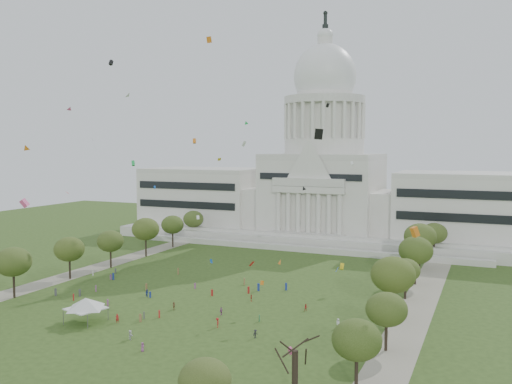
# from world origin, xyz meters

# --- Properties ---
(ground) EXTENTS (400.00, 400.00, 0.00)m
(ground) POSITION_xyz_m (0.00, 0.00, 0.00)
(ground) COLOR #304A1A
(ground) RESTS_ON ground
(capitol) EXTENTS (160.00, 64.50, 91.30)m
(capitol) POSITION_xyz_m (0.00, 113.59, 22.30)
(capitol) COLOR beige
(capitol) RESTS_ON ground
(path_left) EXTENTS (8.00, 160.00, 0.04)m
(path_left) POSITION_xyz_m (-48.00, 30.00, 0.02)
(path_left) COLOR gray
(path_left) RESTS_ON ground
(path_right) EXTENTS (8.00, 160.00, 0.04)m
(path_right) POSITION_xyz_m (48.00, 30.00, 0.02)
(path_right) COLOR gray
(path_right) RESTS_ON ground
(row_tree_r_0) EXTENTS (7.67, 7.67, 10.91)m
(row_tree_r_0) POSITION_xyz_m (44.94, -19.59, 7.75)
(row_tree_r_0) COLOR black
(row_tree_r_0) RESTS_ON ground
(row_tree_l_1) EXTENTS (8.86, 8.86, 12.59)m
(row_tree_l_1) POSITION_xyz_m (-44.07, -2.96, 8.95)
(row_tree_l_1) COLOR black
(row_tree_l_1) RESTS_ON ground
(row_tree_r_1) EXTENTS (7.58, 7.58, 10.78)m
(row_tree_r_1) POSITION_xyz_m (46.22, -1.75, 7.66)
(row_tree_r_1) COLOR black
(row_tree_r_1) RESTS_ON ground
(row_tree_l_2) EXTENTS (8.42, 8.42, 11.97)m
(row_tree_l_2) POSITION_xyz_m (-45.04, 17.30, 8.51)
(row_tree_l_2) COLOR black
(row_tree_l_2) RESTS_ON ground
(row_tree_r_2) EXTENTS (9.55, 9.55, 13.58)m
(row_tree_r_2) POSITION_xyz_m (44.17, 17.44, 9.66)
(row_tree_r_2) COLOR black
(row_tree_r_2) RESTS_ON ground
(row_tree_l_3) EXTENTS (8.12, 8.12, 11.55)m
(row_tree_l_3) POSITION_xyz_m (-44.09, 33.92, 8.21)
(row_tree_l_3) COLOR black
(row_tree_l_3) RESTS_ON ground
(row_tree_r_3) EXTENTS (7.01, 7.01, 9.98)m
(row_tree_r_3) POSITION_xyz_m (44.40, 34.48, 7.08)
(row_tree_r_3) COLOR black
(row_tree_r_3) RESTS_ON ground
(row_tree_l_4) EXTENTS (9.29, 9.29, 13.21)m
(row_tree_l_4) POSITION_xyz_m (-44.08, 52.42, 9.39)
(row_tree_l_4) COLOR black
(row_tree_l_4) RESTS_ON ground
(row_tree_r_4) EXTENTS (9.19, 9.19, 13.06)m
(row_tree_r_4) POSITION_xyz_m (44.76, 50.04, 9.29)
(row_tree_r_4) COLOR black
(row_tree_r_4) RESTS_ON ground
(row_tree_l_5) EXTENTS (8.33, 8.33, 11.85)m
(row_tree_l_5) POSITION_xyz_m (-45.22, 71.01, 8.42)
(row_tree_l_5) COLOR black
(row_tree_l_5) RESTS_ON ground
(row_tree_r_5) EXTENTS (9.82, 9.82, 13.96)m
(row_tree_r_5) POSITION_xyz_m (43.49, 70.19, 9.93)
(row_tree_r_5) COLOR black
(row_tree_r_5) RESTS_ON ground
(row_tree_l_6) EXTENTS (8.19, 8.19, 11.64)m
(row_tree_l_6) POSITION_xyz_m (-46.87, 89.14, 8.27)
(row_tree_l_6) COLOR black
(row_tree_l_6) RESTS_ON ground
(row_tree_r_6) EXTENTS (8.42, 8.42, 11.97)m
(row_tree_r_6) POSITION_xyz_m (45.96, 88.13, 8.51)
(row_tree_r_6) COLOR black
(row_tree_r_6) RESTS_ON ground
(near_tree_1) EXTENTS (6.93, 6.93, 9.86)m
(near_tree_1) POSITION_xyz_m (30.00, -40.00, 7.00)
(near_tree_1) COLOR black
(near_tree_1) RESTS_ON ground
(big_bare_tree) EXTENTS (6.00, 5.00, 12.80)m
(big_bare_tree) POSITION_xyz_m (38.00, -28.00, 8.67)
(big_bare_tree) COLOR black
(big_bare_tree) RESTS_ON ground
(event_tent) EXTENTS (11.75, 11.75, 5.37)m
(event_tent) POSITION_xyz_m (-14.82, -10.85, 4.16)
(event_tent) COLOR #4C4C4C
(event_tent) RESTS_ON ground
(person_0) EXTENTS (1.15, 1.09, 1.98)m
(person_0) POSITION_xyz_m (35.00, 6.97, 0.99)
(person_0) COLOR silver
(person_0) RESTS_ON ground
(person_2) EXTENTS (0.94, 0.86, 1.64)m
(person_2) POSITION_xyz_m (25.33, 15.32, 0.82)
(person_2) COLOR #B21E1E
(person_2) RESTS_ON ground
(person_3) EXTENTS (1.17, 1.45, 2.00)m
(person_3) POSITION_xyz_m (12.17, -2.63, 1.00)
(person_3) COLOR #B21E1E
(person_3) RESTS_ON ground
(person_4) EXTENTS (0.64, 1.08, 1.79)m
(person_4) POSITION_xyz_m (9.09, 5.03, 0.89)
(person_4) COLOR #994C8C
(person_4) RESTS_ON ground
(person_5) EXTENTS (1.39, 1.74, 1.77)m
(person_5) POSITION_xyz_m (-2.60, 4.21, 0.88)
(person_5) COLOR olive
(person_5) RESTS_ON ground
(person_6) EXTENTS (0.54, 0.82, 1.68)m
(person_6) POSITION_xyz_m (5.86, -19.77, 0.84)
(person_6) COLOR #994C8C
(person_6) RESTS_ON ground
(person_7) EXTENTS (0.86, 0.80, 1.92)m
(person_7) POSITION_xyz_m (-8.58, -8.48, 0.96)
(person_7) COLOR #B21E1E
(person_7) RESTS_ON ground
(person_8) EXTENTS (1.03, 0.81, 1.85)m
(person_8) POSITION_xyz_m (-14.54, 10.80, 0.92)
(person_8) COLOR navy
(person_8) RESTS_ON ground
(person_9) EXTENTS (0.96, 1.24, 1.71)m
(person_9) POSITION_xyz_m (21.86, -5.29, 0.85)
(person_9) COLOR #26262B
(person_9) RESTS_ON ground
(person_10) EXTENTS (0.82, 1.07, 1.61)m
(person_10) POSITION_xyz_m (10.74, 17.56, 0.81)
(person_10) COLOR #B21E1E
(person_10) RESTS_ON ground
(person_11) EXTENTS (1.86, 1.63, 1.93)m
(person_11) POSITION_xyz_m (0.19, -15.76, 0.96)
(person_11) COLOR silver
(person_11) RESTS_ON ground
(distant_crowd) EXTENTS (61.04, 40.86, 1.95)m
(distant_crowd) POSITION_xyz_m (-13.39, 15.78, 0.86)
(distant_crowd) COLOR #4C4C51
(distant_crowd) RESTS_ON ground
(kite_swarm) EXTENTS (99.31, 104.67, 62.78)m
(kite_swarm) POSITION_xyz_m (5.66, 6.83, 23.87)
(kite_swarm) COLOR white
(kite_swarm) RESTS_ON ground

